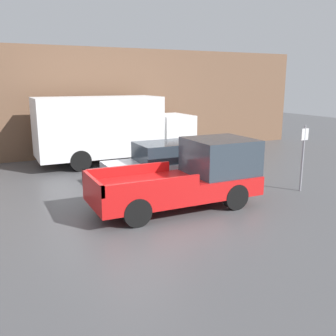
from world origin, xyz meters
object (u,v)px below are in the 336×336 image
at_px(car, 169,162).
at_px(newspaper_box, 83,146).
at_px(delivery_truck, 111,128).
at_px(pickup_truck, 191,176).
at_px(parking_sign, 303,154).

bearing_deg(car, newspaper_box, 106.17).
xyz_separation_m(car, delivery_truck, (-0.91, 4.35, 0.88)).
distance_m(car, delivery_truck, 4.53).
height_order(pickup_truck, car, pickup_truck).
distance_m(pickup_truck, delivery_truck, 7.15).
bearing_deg(parking_sign, newspaper_box, 120.42).
xyz_separation_m(pickup_truck, newspaper_box, (-1.21, 9.00, -0.39)).
distance_m(car, parking_sign, 4.77).
bearing_deg(delivery_truck, pickup_truck, -87.53).
height_order(car, newspaper_box, car).
relative_size(pickup_truck, car, 1.07).
bearing_deg(delivery_truck, car, -78.25).
bearing_deg(parking_sign, pickup_truck, 176.13).
bearing_deg(car, pickup_truck, -102.28).
bearing_deg(pickup_truck, parking_sign, -3.87).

